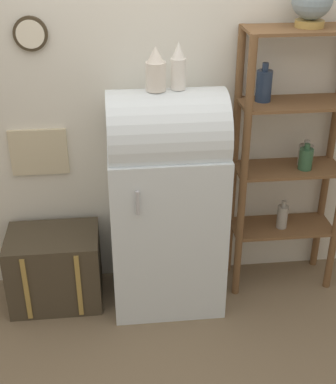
{
  "coord_description": "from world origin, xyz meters",
  "views": [
    {
      "loc": [
        -0.31,
        -2.71,
        2.41
      ],
      "look_at": [
        0.01,
        0.26,
        0.82
      ],
      "focal_mm": 50.0,
      "sensor_mm": 36.0,
      "label": 1
    }
  ],
  "objects": [
    {
      "name": "globe",
      "position": [
        0.85,
        0.38,
        1.94
      ],
      "size": [
        0.24,
        0.24,
        0.28
      ],
      "color": "#AD8942",
      "rests_on": "shelf_unit"
    },
    {
      "name": "refrigerator",
      "position": [
        -0.0,
        0.26,
        0.76
      ],
      "size": [
        0.72,
        0.61,
        1.48
      ],
      "color": "silver",
      "rests_on": "ground_plane"
    },
    {
      "name": "ground_plane",
      "position": [
        0.0,
        0.0,
        0.0
      ],
      "size": [
        12.0,
        12.0,
        0.0
      ],
      "primitive_type": "plane",
      "color": "#7A664C"
    },
    {
      "name": "vase_left",
      "position": [
        -0.06,
        0.26,
        1.6
      ],
      "size": [
        0.12,
        0.12,
        0.25
      ],
      "color": "silver",
      "rests_on": "refrigerator"
    },
    {
      "name": "suitcase_trunk",
      "position": [
        -0.75,
        0.3,
        0.26
      ],
      "size": [
        0.6,
        0.43,
        0.52
      ],
      "color": "#423828",
      "rests_on": "ground_plane"
    },
    {
      "name": "wall_back",
      "position": [
        -0.0,
        0.57,
        1.35
      ],
      "size": [
        7.0,
        0.09,
        2.7
      ],
      "color": "silver",
      "rests_on": "ground_plane"
    },
    {
      "name": "shelf_unit",
      "position": [
        0.82,
        0.37,
        1.01
      ],
      "size": [
        0.72,
        0.32,
        1.8
      ],
      "color": "brown",
      "rests_on": "ground_plane"
    },
    {
      "name": "vase_center",
      "position": [
        0.07,
        0.27,
        1.61
      ],
      "size": [
        0.09,
        0.09,
        0.27
      ],
      "color": "white",
      "rests_on": "refrigerator"
    }
  ]
}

